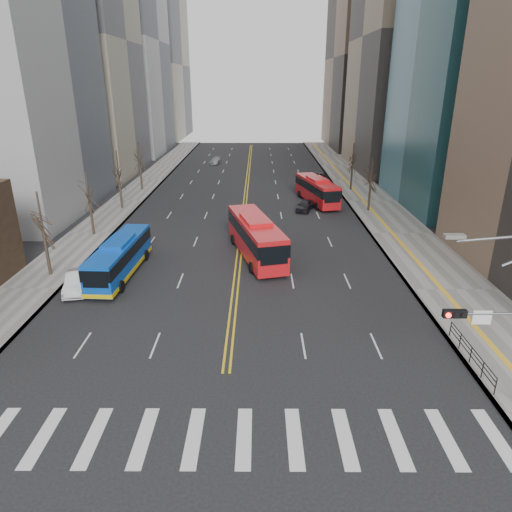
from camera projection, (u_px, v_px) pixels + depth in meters
ground at (219, 437)px, 21.39m from camera, size 220.00×220.00×0.00m
sidewalk_right at (371, 201)px, 63.30m from camera, size 7.00×130.00×0.15m
sidewalk_left at (127, 201)px, 63.45m from camera, size 5.00×130.00×0.15m
crosswalk at (219, 437)px, 21.38m from camera, size 26.70×4.00×0.01m
centerline at (247, 186)px, 72.74m from camera, size 0.55×100.00×0.01m
office_towers at (248, 29)px, 76.78m from camera, size 83.00×134.00×58.00m
signal_mast at (511, 326)px, 21.45m from camera, size 5.37×0.37×9.39m
pedestrian_railing at (471, 352)px, 26.63m from camera, size 0.06×6.06×1.02m
street_trees at (179, 182)px, 51.93m from camera, size 35.20×47.20×7.60m
blue_bus at (120, 257)px, 38.79m from camera, size 2.97×11.04×3.21m
red_bus_near at (256, 235)px, 42.81m from camera, size 5.82×12.50×3.84m
red_bus_far at (317, 189)px, 61.97m from camera, size 5.08×11.30×3.50m
car_white at (78, 282)px, 36.15m from camera, size 2.43×4.84×1.52m
car_dark_mid at (305, 205)px, 58.65m from camera, size 2.87×4.43×1.40m
car_silver at (215, 161)px, 92.09m from camera, size 2.25×4.35×1.21m
car_dark_far at (322, 177)px, 76.68m from camera, size 2.13×4.35×1.19m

